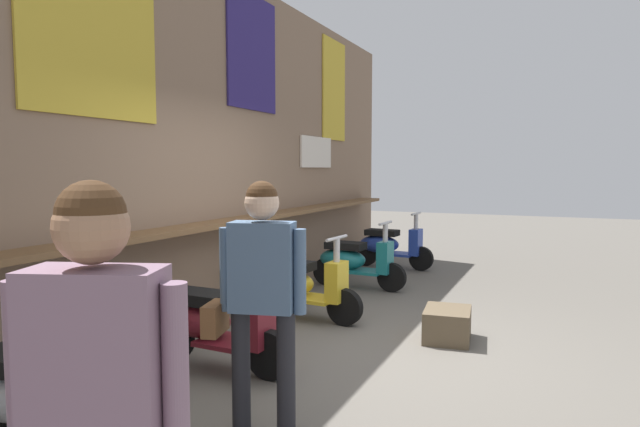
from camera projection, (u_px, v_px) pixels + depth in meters
ground_plane at (365, 353)px, 5.03m from camera, size 32.11×32.11×0.00m
market_stall_facade at (184, 143)px, 5.68m from camera, size 11.47×0.61×3.94m
scooter_silver at (36, 400)px, 3.10m from camera, size 0.47×1.40×0.97m
scooter_maroon at (211, 323)px, 4.64m from camera, size 0.46×1.40×0.97m
scooter_yellow at (299, 285)px, 6.16m from camera, size 0.50×1.40×0.97m
scooter_teal at (353, 261)px, 7.75m from camera, size 0.47×1.40×0.97m
scooter_blue at (388, 245)px, 9.32m from camera, size 0.48×1.40×0.97m
shopper_with_handbag at (260, 283)px, 3.43m from camera, size 0.38×0.65×1.63m
shopper_browsing at (97, 390)px, 1.66m from camera, size 0.33×0.54×1.67m
merchandise_crate at (447, 324)px, 5.40m from camera, size 0.60×0.50×0.31m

